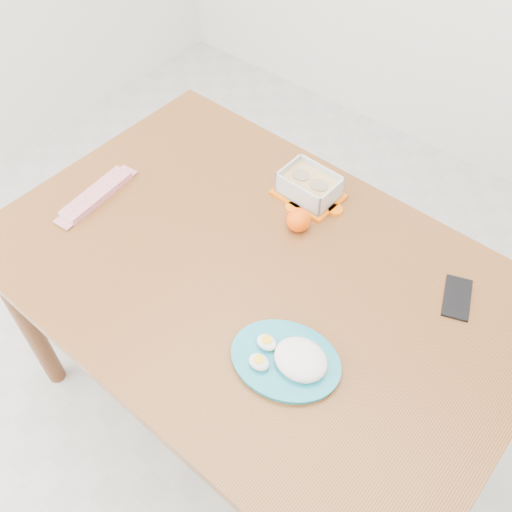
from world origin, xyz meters
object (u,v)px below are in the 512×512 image
Objects in this scene: dining_table at (256,291)px; rice_plate at (290,359)px; orange_fruit at (299,220)px; smartphone at (457,298)px; food_container at (309,186)px.

dining_table is 4.58× the size of rice_plate.
orange_fruit is at bearing 92.72° from dining_table.
rice_plate is 0.45m from smartphone.
food_container is 2.78× the size of orange_fruit.
rice_plate reaches higher than orange_fruit.
orange_fruit is at bearing -64.66° from food_container.
dining_table is 0.33m from food_container.
rice_plate is 2.39× the size of smartphone.
food_container reaches higher than orange_fruit.
dining_table is at bearing -88.53° from orange_fruit.
food_container is at bearing 152.19° from smartphone.
rice_plate is at bearing -56.02° from orange_fruit.
food_container reaches higher than dining_table.
smartphone is (0.44, 0.06, -0.03)m from orange_fruit.
rice_plate is at bearing -138.37° from smartphone.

